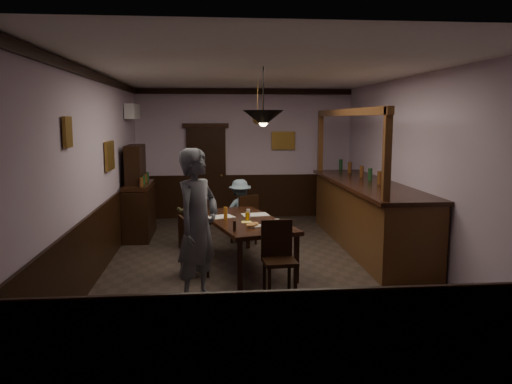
{
  "coord_description": "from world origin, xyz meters",
  "views": [
    {
      "loc": [
        -0.82,
        -7.61,
        2.3
      ],
      "look_at": [
        -0.09,
        0.19,
        1.15
      ],
      "focal_mm": 35.0,
      "sensor_mm": 36.0,
      "label": 1
    }
  ],
  "objects": [
    {
      "name": "chair_near",
      "position": [
        0.07,
        -1.28,
        0.53
      ],
      "size": [
        0.45,
        0.45,
        0.98
      ],
      "rotation": [
        0.0,
        0.0,
        0.08
      ],
      "color": "black",
      "rests_on": "ground"
    },
    {
      "name": "newspaper_left",
      "position": [
        -0.66,
        0.22,
        0.75
      ],
      "size": [
        0.5,
        0.44,
        0.01
      ],
      "primitive_type": "cube",
      "rotation": [
        0.0,
        0.0,
        0.4
      ],
      "color": "silver",
      "rests_on": "dining_table"
    },
    {
      "name": "person_standing",
      "position": [
        -0.98,
        -1.49,
        0.97
      ],
      "size": [
        0.79,
        0.85,
        1.95
      ],
      "primitive_type": "imported",
      "rotation": [
        0.0,
        0.0,
        0.97
      ],
      "color": "slate",
      "rests_on": "ground"
    },
    {
      "name": "pastry_ring_a",
      "position": [
        -0.24,
        -0.61,
        0.79
      ],
      "size": [
        0.13,
        0.13,
        0.04
      ],
      "primitive_type": "torus",
      "color": "#C68C47",
      "rests_on": "pastry_plate"
    },
    {
      "name": "sideboard",
      "position": [
        -2.21,
        2.16,
        0.72
      ],
      "size": [
        0.49,
        1.37,
        1.81
      ],
      "color": "black",
      "rests_on": "ground"
    },
    {
      "name": "picture_left_large",
      "position": [
        -2.46,
        0.8,
        1.7
      ],
      "size": [
        0.04,
        0.62,
        0.48
      ],
      "color": "olive",
      "rests_on": "ground"
    },
    {
      "name": "pastry_ring_b",
      "position": [
        -0.18,
        -0.51,
        0.79
      ],
      "size": [
        0.13,
        0.13,
        0.04
      ],
      "primitive_type": "torus",
      "color": "#C68C47",
      "rests_on": "pastry_plate"
    },
    {
      "name": "bar_counter",
      "position": [
        1.99,
        1.01,
        0.62
      ],
      "size": [
        1.03,
        4.42,
        2.47
      ],
      "color": "#442412",
      "rests_on": "ground"
    },
    {
      "name": "beer_glass",
      "position": [
        -0.58,
        -0.01,
        0.85
      ],
      "size": [
        0.06,
        0.06,
        0.2
      ],
      "primitive_type": "cylinder",
      "color": "#BF721E",
      "rests_on": "dining_table"
    },
    {
      "name": "pastry_plate",
      "position": [
        -0.18,
        -0.53,
        0.76
      ],
      "size": [
        0.22,
        0.22,
        0.01
      ],
      "primitive_type": "cylinder",
      "color": "white",
      "rests_on": "dining_table"
    },
    {
      "name": "pendant_iron",
      "position": [
        -0.08,
        -0.78,
        2.31
      ],
      "size": [
        0.56,
        0.56,
        0.8
      ],
      "color": "black",
      "rests_on": "ground"
    },
    {
      "name": "newspaper_right",
      "position": [
        -0.09,
        0.35,
        0.75
      ],
      "size": [
        0.46,
        0.36,
        0.01
      ],
      "primitive_type": "cube",
      "rotation": [
        0.0,
        0.0,
        0.16
      ],
      "color": "silver",
      "rests_on": "dining_table"
    },
    {
      "name": "saucer",
      "position": [
        0.15,
        -0.5,
        0.76
      ],
      "size": [
        0.15,
        0.15,
        0.01
      ],
      "primitive_type": "cylinder",
      "color": "white",
      "rests_on": "dining_table"
    },
    {
      "name": "ac_unit",
      "position": [
        -2.38,
        2.9,
        2.45
      ],
      "size": [
        0.2,
        0.85,
        0.3
      ],
      "color": "white",
      "rests_on": "ground"
    },
    {
      "name": "soda_can",
      "position": [
        -0.25,
        -0.07,
        0.81
      ],
      "size": [
        0.07,
        0.07,
        0.12
      ],
      "primitive_type": "cylinder",
      "color": "yellow",
      "rests_on": "dining_table"
    },
    {
      "name": "dining_table",
      "position": [
        -0.29,
        -0.01,
        0.69
      ],
      "size": [
        1.54,
        2.38,
        0.75
      ],
      "rotation": [
        0.0,
        0.0,
        0.26
      ],
      "color": "black",
      "rests_on": "ground"
    },
    {
      "name": "picture_back",
      "position": [
        0.9,
        3.96,
        1.8
      ],
      "size": [
        0.55,
        0.04,
        0.42
      ],
      "color": "olive",
      "rests_on": "ground"
    },
    {
      "name": "coffee_cup",
      "position": [
        0.16,
        -0.45,
        0.8
      ],
      "size": [
        0.1,
        0.1,
        0.07
      ],
      "primitive_type": "imported",
      "rotation": [
        0.0,
        0.0,
        0.26
      ],
      "color": "white",
      "rests_on": "saucer"
    },
    {
      "name": "water_glass",
      "position": [
        -0.23,
        0.06,
        0.82
      ],
      "size": [
        0.06,
        0.06,
        0.15
      ],
      "primitive_type": "cylinder",
      "color": "silver",
      "rests_on": "dining_table"
    },
    {
      "name": "door_back",
      "position": [
        -0.9,
        3.95,
        1.05
      ],
      "size": [
        0.9,
        0.06,
        2.1
      ],
      "primitive_type": "cube",
      "color": "black",
      "rests_on": "ground"
    },
    {
      "name": "pepper_mill",
      "position": [
        -0.48,
        -0.79,
        0.82
      ],
      "size": [
        0.04,
        0.04,
        0.14
      ],
      "primitive_type": "cylinder",
      "color": "black",
      "rests_on": "dining_table"
    },
    {
      "name": "napkin",
      "position": [
        -0.27,
        -0.21,
        0.75
      ],
      "size": [
        0.18,
        0.18,
        0.0
      ],
      "primitive_type": "cube",
      "rotation": [
        0.0,
        0.0,
        0.26
      ],
      "color": "#EFD758",
      "rests_on": "dining_table"
    },
    {
      "name": "person_seated_right",
      "position": [
        -0.26,
        1.61,
        0.59
      ],
      "size": [
        0.86,
        0.65,
        1.18
      ],
      "primitive_type": "imported",
      "rotation": [
        0.0,
        0.0,
        3.45
      ],
      "color": "slate",
      "rests_on": "ground"
    },
    {
      "name": "chair_far_left",
      "position": [
        -1.06,
        1.1,
        0.57
      ],
      "size": [
        0.54,
        0.54,
        1.04
      ],
      "rotation": [
        0.0,
        0.0,
        3.36
      ],
      "color": "black",
      "rests_on": "ground"
    },
    {
      "name": "pendant_brass_mid",
      "position": [
        0.1,
        1.9,
        2.3
      ],
      "size": [
        0.2,
        0.2,
        0.81
      ],
      "color": "#BF8C3F",
      "rests_on": "ground"
    },
    {
      "name": "pendant_brass_far",
      "position": [
        0.3,
        2.87,
        2.3
      ],
      "size": [
        0.2,
        0.2,
        0.81
      ],
      "color": "#BF8C3F",
      "rests_on": "ground"
    },
    {
      "name": "chair_far_right",
      "position": [
        -0.17,
        1.35,
        0.51
      ],
      "size": [
        0.54,
        0.54,
        0.93
      ],
      "rotation": [
        0.0,
        0.0,
        3.61
      ],
      "color": "black",
      "rests_on": "ground"
    },
    {
      "name": "chair_side",
      "position": [
        -1.13,
        -0.44,
        0.49
      ],
      "size": [
        0.48,
        0.48,
        0.9
      ],
      "rotation": [
        0.0,
        0.0,
        1.84
      ],
      "color": "black",
      "rests_on": "ground"
    },
    {
      "name": "picture_left_small",
      "position": [
        -2.46,
        -1.6,
        2.15
      ],
      "size": [
        0.04,
        0.28,
        0.36
      ],
      "color": "olive",
      "rests_on": "ground"
    },
    {
      "name": "person_seated_left",
      "position": [
        -1.13,
        1.37,
        0.62
      ],
      "size": [
        0.65,
        0.54,
        1.24
      ],
      "primitive_type": "imported",
      "rotation": [
        0.0,
        0.0,
        3.26
      ],
      "color": "#47462A",
      "rests_on": "ground"
    },
    {
      "name": "room",
      "position": [
        0.0,
        0.0,
        1.5
      ],
      "size": [
        5.01,
        8.01,
        3.01
      ],
      "color": "#2D2621",
      "rests_on": "ground"
    }
  ]
}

